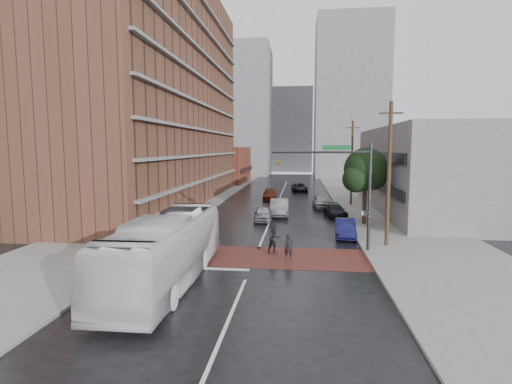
% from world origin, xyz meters
% --- Properties ---
extents(ground, '(160.00, 160.00, 0.00)m').
position_xyz_m(ground, '(0.00, 0.00, 0.00)').
color(ground, black).
rests_on(ground, ground).
extents(crosswalk, '(14.00, 5.00, 0.02)m').
position_xyz_m(crosswalk, '(0.00, 0.50, 0.01)').
color(crosswalk, maroon).
rests_on(crosswalk, ground).
extents(sidewalk_west, '(9.00, 90.00, 0.15)m').
position_xyz_m(sidewalk_west, '(-11.50, 25.00, 0.07)').
color(sidewalk_west, gray).
rests_on(sidewalk_west, ground).
extents(sidewalk_east, '(9.00, 90.00, 0.15)m').
position_xyz_m(sidewalk_east, '(11.50, 25.00, 0.07)').
color(sidewalk_east, gray).
rests_on(sidewalk_east, ground).
extents(apartment_block, '(10.00, 44.00, 28.00)m').
position_xyz_m(apartment_block, '(-14.00, 24.00, 14.00)').
color(apartment_block, brown).
rests_on(apartment_block, ground).
extents(storefront_west, '(8.00, 16.00, 7.00)m').
position_xyz_m(storefront_west, '(-12.00, 54.00, 3.50)').
color(storefront_west, brown).
rests_on(storefront_west, ground).
extents(building_east, '(11.00, 26.00, 9.00)m').
position_xyz_m(building_east, '(16.50, 20.00, 4.50)').
color(building_east, gray).
rests_on(building_east, ground).
extents(distant_tower_west, '(18.00, 16.00, 32.00)m').
position_xyz_m(distant_tower_west, '(-14.00, 78.00, 16.00)').
color(distant_tower_west, gray).
rests_on(distant_tower_west, ground).
extents(distant_tower_east, '(16.00, 14.00, 36.00)m').
position_xyz_m(distant_tower_east, '(14.00, 72.00, 18.00)').
color(distant_tower_east, gray).
rests_on(distant_tower_east, ground).
extents(distant_tower_center, '(12.00, 10.00, 24.00)m').
position_xyz_m(distant_tower_center, '(0.00, 95.00, 12.00)').
color(distant_tower_center, gray).
rests_on(distant_tower_center, ground).
extents(street_tree, '(4.20, 4.10, 6.90)m').
position_xyz_m(street_tree, '(8.52, 12.03, 4.73)').
color(street_tree, '#332319').
rests_on(street_tree, ground).
extents(signal_mast, '(6.50, 0.30, 7.20)m').
position_xyz_m(signal_mast, '(5.85, 2.50, 4.73)').
color(signal_mast, '#2D2D33').
rests_on(signal_mast, ground).
extents(utility_pole_near, '(1.60, 0.26, 10.00)m').
position_xyz_m(utility_pole_near, '(8.80, 4.00, 5.14)').
color(utility_pole_near, '#473321').
rests_on(utility_pole_near, ground).
extents(utility_pole_far, '(1.60, 0.26, 10.00)m').
position_xyz_m(utility_pole_far, '(8.80, 24.00, 5.14)').
color(utility_pole_far, '#473321').
rests_on(utility_pole_far, ground).
extents(transit_bus, '(3.06, 12.58, 3.50)m').
position_xyz_m(transit_bus, '(-3.91, -4.90, 1.75)').
color(transit_bus, silver).
rests_on(transit_bus, ground).
extents(pedestrian_a, '(0.60, 0.41, 1.60)m').
position_xyz_m(pedestrian_a, '(2.14, 0.11, 0.80)').
color(pedestrian_a, black).
rests_on(pedestrian_a, ground).
extents(pedestrian_b, '(1.13, 1.03, 1.88)m').
position_xyz_m(pedestrian_b, '(1.14, 1.62, 0.94)').
color(pedestrian_b, '#252026').
rests_on(pedestrian_b, ground).
extents(car_travel_a, '(1.90, 4.12, 1.37)m').
position_xyz_m(car_travel_a, '(-0.69, 12.96, 0.68)').
color(car_travel_a, '#A0A0A7').
rests_on(car_travel_a, ground).
extents(car_travel_b, '(2.01, 5.25, 1.71)m').
position_xyz_m(car_travel_b, '(0.70, 16.08, 0.85)').
color(car_travel_b, '#93949A').
rests_on(car_travel_b, ground).
extents(car_travel_c, '(2.14, 4.66, 1.32)m').
position_xyz_m(car_travel_c, '(-1.25, 28.60, 0.66)').
color(car_travel_c, '#651D0B').
rests_on(car_travel_c, ground).
extents(suv_travel, '(2.79, 5.02, 1.33)m').
position_xyz_m(suv_travel, '(2.67, 38.52, 0.66)').
color(suv_travel, black).
rests_on(suv_travel, ground).
extents(car_parked_near, '(1.74, 4.33, 1.40)m').
position_xyz_m(car_parked_near, '(6.30, 6.81, 0.70)').
color(car_parked_near, '#15164C').
rests_on(car_parked_near, ground).
extents(car_parked_mid, '(2.41, 4.50, 1.24)m').
position_xyz_m(car_parked_mid, '(6.30, 16.00, 0.62)').
color(car_parked_mid, black).
rests_on(car_parked_mid, ground).
extents(car_parked_far, '(2.11, 4.66, 1.55)m').
position_xyz_m(car_parked_far, '(5.20, 21.66, 0.78)').
color(car_parked_far, '#93959A').
rests_on(car_parked_far, ground).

